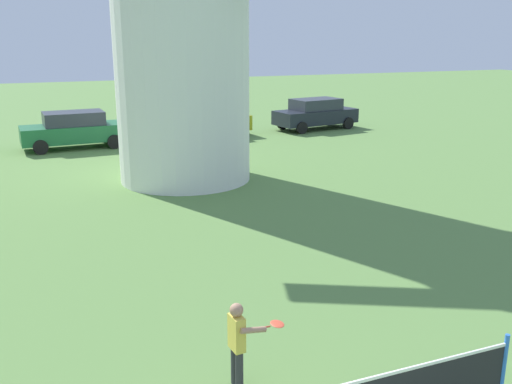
# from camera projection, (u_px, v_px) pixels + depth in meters

# --- Properties ---
(player_far) EXTENTS (0.75, 0.45, 1.25)m
(player_far) POSITION_uv_depth(u_px,v_px,m) (238.00, 340.00, 7.67)
(player_far) COLOR #333338
(player_far) RESTS_ON ground_plane
(parked_car_green) EXTENTS (4.45, 2.07, 1.56)m
(parked_car_green) POSITION_uv_depth(u_px,v_px,m) (75.00, 129.00, 24.16)
(parked_car_green) COLOR #1E6638
(parked_car_green) RESTS_ON ground_plane
(parked_car_mustard) EXTENTS (4.69, 2.38, 1.56)m
(parked_car_mustard) POSITION_uv_depth(u_px,v_px,m) (202.00, 121.00, 26.58)
(parked_car_mustard) COLOR #999919
(parked_car_mustard) RESTS_ON ground_plane
(parked_car_black) EXTENTS (4.54, 2.43, 1.56)m
(parked_car_black) POSITION_uv_depth(u_px,v_px,m) (316.00, 113.00, 29.05)
(parked_car_black) COLOR #1E232D
(parked_car_black) RESTS_ON ground_plane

